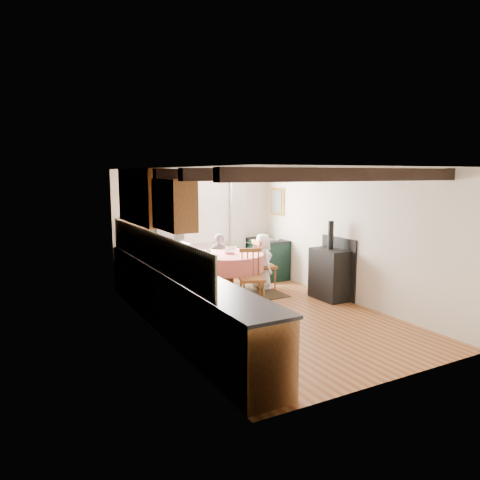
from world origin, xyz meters
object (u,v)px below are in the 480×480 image
chair_near (252,277)px  cup (209,252)px  dining_table (229,274)px  aga_range (267,258)px  child_right (263,262)px  cast_iron_stove (330,260)px  chair_left (191,276)px  child_far (219,260)px  chair_right (264,265)px

chair_near → cup: (-0.41, 0.93, 0.34)m
dining_table → aga_range: (1.38, 0.84, 0.05)m
dining_table → child_right: 0.81m
cast_iron_stove → dining_table: bearing=141.9°
chair_near → chair_left: bearing=156.0°
cast_iron_stove → child_far: (-1.40, 1.82, -0.18)m
child_far → child_right: size_ratio=0.98×
child_far → chair_left: bearing=47.2°
child_right → cup: child_right is taller
child_far → cup: bearing=59.6°
cast_iron_stove → child_right: 1.43m
aga_range → cup: (-1.74, -0.69, 0.39)m
cast_iron_stove → chair_right: bearing=118.9°
chair_left → child_right: bearing=97.2°
child_far → child_right: child_right is taller
aga_range → child_far: size_ratio=0.87×
dining_table → child_right: bearing=4.3°
chair_near → cup: chair_near is taller
chair_left → child_far: (0.87, 0.63, 0.10)m
chair_left → aga_range: (2.17, 0.82, -0.01)m
chair_left → cup: bearing=112.8°
dining_table → child_far: 0.67m
dining_table → chair_near: bearing=-85.8°
dining_table → child_far: child_far is taller
dining_table → chair_near: size_ratio=1.33×
chair_near → child_right: child_right is taller
cup → child_far: bearing=48.2°
chair_right → dining_table: bearing=102.3°
chair_near → aga_range: bearing=70.1°
dining_table → child_right: child_right is taller
cast_iron_stove → child_right: cast_iron_stove is taller
dining_table → chair_left: bearing=178.4°
chair_near → chair_right: bearing=66.5°
chair_right → aga_range: (0.56, 0.79, -0.05)m
chair_left → cast_iron_stove: size_ratio=0.62×
aga_range → cast_iron_stove: cast_iron_stove is taller
dining_table → aga_range: aga_range is taller
chair_left → chair_near: bearing=52.3°
chair_right → cast_iron_stove: bearing=-142.1°
child_far → aga_range: bearing=-160.2°
chair_near → child_far: 1.43m
child_right → cup: 1.18m
aga_range → child_right: (-0.59, -0.78, 0.12)m
dining_table → cup: (-0.36, 0.15, 0.44)m
aga_range → cup: bearing=-158.5°
aga_range → chair_near: bearing=-129.4°
chair_near → cup: bearing=133.5°
dining_table → aga_range: bearing=31.2°
chair_near → child_far: size_ratio=0.89×
chair_near → chair_right: 1.12m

